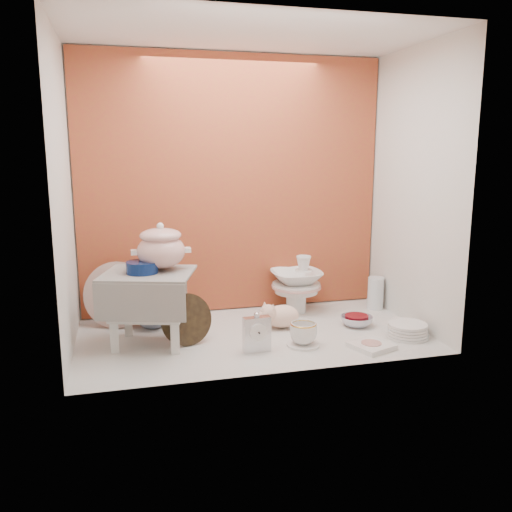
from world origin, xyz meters
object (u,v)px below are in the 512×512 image
Objects in this scene: dinner_plate_stack at (407,330)px; soup_tureen at (161,246)px; step_stool at (150,309)px; porcelain_tower at (296,284)px; gold_rim_teacup at (303,333)px; blue_white_vase at (153,307)px; mantel_clock at (257,332)px; plush_pig at (282,316)px; floral_platter at (116,295)px; crystal_bowl at (357,321)px.

soup_tureen is at bearing 167.68° from dinner_plate_stack.
step_stool is 1.25× the size of porcelain_tower.
gold_rim_teacup reaches higher than dinner_plate_stack.
blue_white_vase is 1.12× the size of mantel_clock.
blue_white_vase is (-0.04, 0.24, -0.38)m from soup_tureen.
porcelain_tower is at bearing 4.08° from blue_white_vase.
plush_pig is 0.28m from gold_rim_teacup.
mantel_clock is at bearing -179.90° from dinner_plate_stack.
soup_tureen is at bearing 159.17° from gold_rim_teacup.
blue_white_vase is 0.63× the size of porcelain_tower.
plush_pig is at bearing -17.05° from blue_white_vase.
porcelain_tower is (0.39, 0.57, 0.07)m from mantel_clock.
floral_platter is 1.56× the size of plush_pig.
soup_tureen is 1.29× the size of blue_white_vase.
step_stool is 1.98× the size of blue_white_vase.
dinner_plate_stack is (1.23, -0.27, -0.45)m from soup_tureen.
blue_white_vase reaches higher than gold_rim_teacup.
step_stool reaches higher than mantel_clock.
plush_pig is (0.87, -0.26, -0.11)m from floral_platter.
blue_white_vase is at bearing 100.62° from step_stool.
blue_white_vase is at bearing -175.92° from porcelain_tower.
soup_tureen is 0.92m from porcelain_tower.
crystal_bowl is at bearing -54.43° from porcelain_tower.
soup_tureen is 0.77× the size of floral_platter.
blue_white_vase is 1.13m from crystal_bowl.
porcelain_tower is (0.81, 0.30, -0.32)m from soup_tureen.
step_stool is 1.17× the size of floral_platter.
step_stool is 3.13× the size of gold_rim_teacup.
blue_white_vase is (0.03, 0.28, -0.08)m from step_stool.
dinner_plate_stack is 0.29m from crystal_bowl.
soup_tureen is 0.64m from mantel_clock.
blue_white_vase is 0.69m from mantel_clock.
blue_white_vase reaches higher than crystal_bowl.
blue_white_vase is at bearing 173.91° from plush_pig.
gold_rim_teacup is (0.02, -0.28, -0.00)m from plush_pig.
plush_pig is 0.68× the size of porcelain_tower.
step_stool reaches higher than crystal_bowl.
step_stool is at bearing -179.97° from crystal_bowl.
floral_platter is at bearing 165.60° from crystal_bowl.
step_stool is at bearing 163.70° from gold_rim_teacup.
step_stool is 0.77m from gold_rim_teacup.
dinner_plate_stack is at bearing 6.72° from step_stool.
floral_platter reaches higher than gold_rim_teacup.
soup_tureen is at bearing -80.63° from blue_white_vase.
dinner_plate_stack is 0.63× the size of porcelain_tower.
porcelain_tower reaches higher than dinner_plate_stack.
floral_platter is 2.06× the size of crystal_bowl.
blue_white_vase is 0.86m from gold_rim_teacup.
floral_platter reaches higher than dinner_plate_stack.
crystal_bowl is (0.41, -0.07, -0.04)m from plush_pig.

